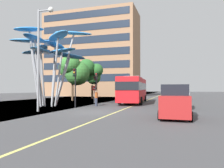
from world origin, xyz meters
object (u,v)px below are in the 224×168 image
(traffic_light_island_mid, at_px, (97,81))
(car_parked_mid, at_px, (178,97))
(leaf_sculpture, at_px, (50,48))
(pedestrian, at_px, (96,98))
(street_lamp, at_px, (41,47))
(car_far_side, at_px, (176,93))
(car_side_street, at_px, (177,94))
(car_parked_far, at_px, (175,96))
(traffic_light_kerb_far, at_px, (95,84))
(no_entry_sign, at_px, (94,92))
(car_parked_near, at_px, (175,102))
(red_bus, at_px, (133,89))
(traffic_light_kerb_near, at_px, (75,79))

(traffic_light_island_mid, height_order, car_parked_mid, traffic_light_island_mid)
(leaf_sculpture, relative_size, traffic_light_island_mid, 2.23)
(car_parked_mid, height_order, pedestrian, car_parked_mid)
(car_parked_mid, distance_m, street_lamp, 13.46)
(car_parked_mid, distance_m, car_far_side, 20.35)
(car_side_street, distance_m, car_far_side, 7.41)
(car_parked_far, height_order, car_side_street, car_side_street)
(traffic_light_kerb_far, distance_m, no_entry_sign, 1.60)
(car_parked_near, height_order, car_side_street, car_parked_near)
(traffic_light_island_mid, distance_m, pedestrian, 4.89)
(leaf_sculpture, height_order, car_far_side, leaf_sculpture)
(red_bus, xyz_separation_m, traffic_light_kerb_near, (-4.09, -9.06, 0.91))
(leaf_sculpture, distance_m, traffic_light_kerb_near, 5.66)
(leaf_sculpture, xyz_separation_m, street_lamp, (2.80, -5.45, -1.09))
(car_parked_mid, xyz_separation_m, street_lamp, (-11.01, -6.41, 4.36))
(car_parked_near, height_order, street_lamp, street_lamp)
(car_parked_far, bearing_deg, red_bus, 177.82)
(car_far_side, relative_size, no_entry_sign, 1.93)
(traffic_light_kerb_far, height_order, car_parked_far, traffic_light_kerb_far)
(traffic_light_kerb_far, height_order, car_parked_near, traffic_light_kerb_far)
(no_entry_sign, bearing_deg, car_parked_far, 9.85)
(traffic_light_kerb_far, height_order, car_side_street, traffic_light_kerb_far)
(street_lamp, distance_m, no_entry_sign, 11.60)
(car_parked_far, distance_m, car_side_street, 6.66)
(traffic_light_kerb_far, relative_size, car_far_side, 0.79)
(traffic_light_island_mid, height_order, car_parked_far, traffic_light_island_mid)
(pedestrian, bearing_deg, red_bus, 64.57)
(traffic_light_kerb_far, height_order, car_parked_mid, traffic_light_kerb_far)
(car_parked_near, xyz_separation_m, car_side_street, (0.03, 20.04, -0.02))
(car_parked_near, bearing_deg, red_bus, 112.00)
(pedestrian, xyz_separation_m, no_entry_sign, (-1.91, 4.20, 0.66))
(street_lamp, relative_size, pedestrian, 5.07)
(traffic_light_kerb_near, xyz_separation_m, street_lamp, (-1.17, -3.84, 2.60))
(red_bus, height_order, car_parked_near, red_bus)
(car_parked_near, relative_size, car_far_side, 0.93)
(traffic_light_island_mid, bearing_deg, traffic_light_kerb_near, -86.51)
(traffic_light_island_mid, xyz_separation_m, car_side_street, (10.04, 8.47, -1.86))
(car_parked_mid, height_order, street_lamp, street_lamp)
(car_side_street, xyz_separation_m, street_lamp, (-10.78, -19.35, 4.42))
(traffic_light_kerb_far, xyz_separation_m, car_parked_far, (9.64, 2.87, -1.53))
(car_parked_mid, bearing_deg, traffic_light_kerb_near, -165.32)
(leaf_sculpture, height_order, traffic_light_kerb_near, leaf_sculpture)
(traffic_light_island_mid, bearing_deg, car_parked_near, -49.15)
(leaf_sculpture, xyz_separation_m, traffic_light_kerb_near, (3.98, -1.61, -3.69))
(car_parked_far, distance_m, no_entry_sign, 10.37)
(car_parked_mid, relative_size, car_far_side, 0.88)
(car_side_street, relative_size, pedestrian, 2.41)
(traffic_light_kerb_near, distance_m, car_side_street, 18.34)
(car_parked_near, relative_size, car_parked_far, 0.94)
(car_parked_mid, distance_m, no_entry_sign, 11.52)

